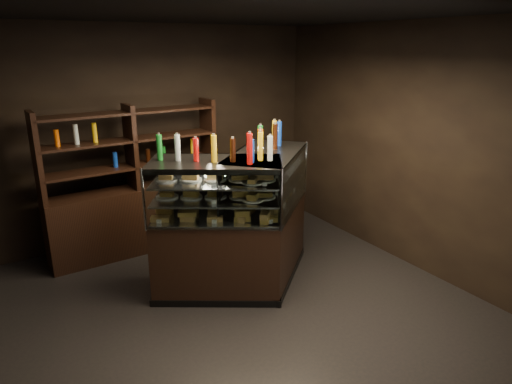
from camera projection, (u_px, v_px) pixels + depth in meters
ground at (234, 311)px, 4.87m from camera, size 5.00×5.00×0.00m
room_shell at (231, 131)px, 4.27m from camera, size 5.02×5.02×3.01m
display_case at (242, 243)px, 5.31m from camera, size 2.24×1.50×1.56m
food_display at (242, 187)px, 5.10m from camera, size 1.84×1.00×0.47m
bottles_top at (241, 144)px, 4.95m from camera, size 1.66×0.86×0.30m
potted_conifer at (243, 230)px, 5.74m from camera, size 0.40×0.40×0.85m
back_shelving at (136, 208)px, 6.17m from camera, size 2.34×0.56×2.00m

